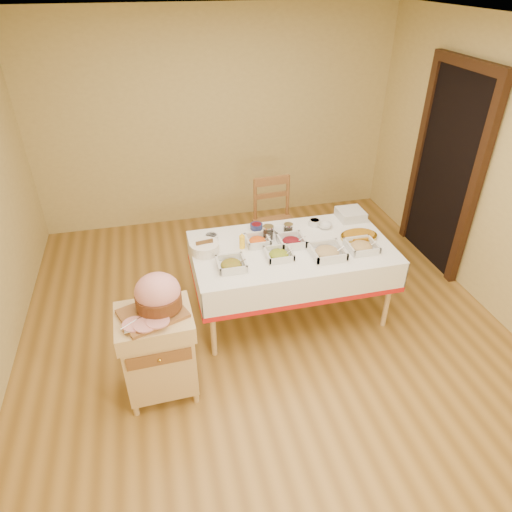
{
  "coord_description": "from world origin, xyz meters",
  "views": [
    {
      "loc": [
        -0.86,
        -3.08,
        2.94
      ],
      "look_at": [
        -0.06,
        0.2,
        0.77
      ],
      "focal_mm": 32.0,
      "sensor_mm": 36.0,
      "label": 1
    }
  ],
  "objects_px": {
    "ham_on_board": "(157,297)",
    "preserve_jar_left": "(268,233)",
    "bread_basket": "(205,248)",
    "preserve_jar_right": "(288,230)",
    "plate_stack": "(351,214)",
    "brass_platter": "(359,236)",
    "dining_table": "(291,261)",
    "butcher_cart": "(158,349)",
    "mustard_bottle": "(242,241)",
    "dining_chair": "(275,222)"
  },
  "relations": [
    {
      "from": "ham_on_board",
      "to": "preserve_jar_left",
      "type": "bearing_deg",
      "value": 39.4
    },
    {
      "from": "preserve_jar_left",
      "to": "bread_basket",
      "type": "relative_size",
      "value": 0.51
    },
    {
      "from": "preserve_jar_right",
      "to": "plate_stack",
      "type": "xyz_separation_m",
      "value": [
        0.71,
        0.17,
        -0.01
      ]
    },
    {
      "from": "bread_basket",
      "to": "brass_platter",
      "type": "height_order",
      "value": "bread_basket"
    },
    {
      "from": "dining_table",
      "to": "preserve_jar_left",
      "type": "distance_m",
      "value": 0.34
    },
    {
      "from": "butcher_cart",
      "to": "ham_on_board",
      "type": "distance_m",
      "value": 0.48
    },
    {
      "from": "butcher_cart",
      "to": "mustard_bottle",
      "type": "relative_size",
      "value": 5.05
    },
    {
      "from": "plate_stack",
      "to": "bread_basket",
      "type": "bearing_deg",
      "value": -169.07
    },
    {
      "from": "ham_on_board",
      "to": "bread_basket",
      "type": "relative_size",
      "value": 1.82
    },
    {
      "from": "ham_on_board",
      "to": "mustard_bottle",
      "type": "height_order",
      "value": "ham_on_board"
    },
    {
      "from": "plate_stack",
      "to": "preserve_jar_right",
      "type": "bearing_deg",
      "value": -166.77
    },
    {
      "from": "dining_chair",
      "to": "preserve_jar_left",
      "type": "bearing_deg",
      "value": -111.27
    },
    {
      "from": "butcher_cart",
      "to": "bread_basket",
      "type": "height_order",
      "value": "bread_basket"
    },
    {
      "from": "preserve_jar_right",
      "to": "mustard_bottle",
      "type": "bearing_deg",
      "value": -164.65
    },
    {
      "from": "butcher_cart",
      "to": "bread_basket",
      "type": "relative_size",
      "value": 3.07
    },
    {
      "from": "dining_chair",
      "to": "brass_platter",
      "type": "bearing_deg",
      "value": -59.22
    },
    {
      "from": "dining_chair",
      "to": "preserve_jar_right",
      "type": "xyz_separation_m",
      "value": [
        -0.08,
        -0.71,
        0.3
      ]
    },
    {
      "from": "preserve_jar_right",
      "to": "mustard_bottle",
      "type": "relative_size",
      "value": 0.74
    },
    {
      "from": "butcher_cart",
      "to": "dining_chair",
      "type": "xyz_separation_m",
      "value": [
        1.4,
        1.64,
        0.06
      ]
    },
    {
      "from": "bread_basket",
      "to": "dining_table",
      "type": "bearing_deg",
      "value": -5.98
    },
    {
      "from": "preserve_jar_left",
      "to": "plate_stack",
      "type": "height_order",
      "value": "preserve_jar_left"
    },
    {
      "from": "preserve_jar_right",
      "to": "plate_stack",
      "type": "bearing_deg",
      "value": 13.23
    },
    {
      "from": "dining_table",
      "to": "plate_stack",
      "type": "relative_size",
      "value": 7.2
    },
    {
      "from": "ham_on_board",
      "to": "mustard_bottle",
      "type": "bearing_deg",
      "value": 44.07
    },
    {
      "from": "plate_stack",
      "to": "dining_table",
      "type": "bearing_deg",
      "value": -152.98
    },
    {
      "from": "butcher_cart",
      "to": "preserve_jar_left",
      "type": "bearing_deg",
      "value": 39.34
    },
    {
      "from": "dining_table",
      "to": "mustard_bottle",
      "type": "height_order",
      "value": "mustard_bottle"
    },
    {
      "from": "dining_table",
      "to": "plate_stack",
      "type": "height_order",
      "value": "plate_stack"
    },
    {
      "from": "dining_chair",
      "to": "preserve_jar_left",
      "type": "distance_m",
      "value": 0.84
    },
    {
      "from": "dining_chair",
      "to": "plate_stack",
      "type": "distance_m",
      "value": 0.88
    },
    {
      "from": "ham_on_board",
      "to": "preserve_jar_left",
      "type": "distance_m",
      "value": 1.38
    },
    {
      "from": "brass_platter",
      "to": "plate_stack",
      "type": "bearing_deg",
      "value": 78.12
    },
    {
      "from": "preserve_jar_left",
      "to": "mustard_bottle",
      "type": "height_order",
      "value": "mustard_bottle"
    },
    {
      "from": "dining_chair",
      "to": "bread_basket",
      "type": "height_order",
      "value": "dining_chair"
    },
    {
      "from": "ham_on_board",
      "to": "preserve_jar_right",
      "type": "height_order",
      "value": "ham_on_board"
    },
    {
      "from": "preserve_jar_right",
      "to": "ham_on_board",
      "type": "bearing_deg",
      "value": -144.73
    },
    {
      "from": "ham_on_board",
      "to": "brass_platter",
      "type": "height_order",
      "value": "ham_on_board"
    },
    {
      "from": "ham_on_board",
      "to": "plate_stack",
      "type": "height_order",
      "value": "ham_on_board"
    },
    {
      "from": "dining_chair",
      "to": "mustard_bottle",
      "type": "bearing_deg",
      "value": -123.67
    },
    {
      "from": "preserve_jar_left",
      "to": "dining_table",
      "type": "bearing_deg",
      "value": -47.45
    },
    {
      "from": "ham_on_board",
      "to": "mustard_bottle",
      "type": "relative_size",
      "value": 3.01
    },
    {
      "from": "preserve_jar_left",
      "to": "mustard_bottle",
      "type": "relative_size",
      "value": 0.83
    },
    {
      "from": "butcher_cart",
      "to": "preserve_jar_right",
      "type": "distance_m",
      "value": 1.65
    },
    {
      "from": "preserve_jar_left",
      "to": "bread_basket",
      "type": "height_order",
      "value": "preserve_jar_left"
    },
    {
      "from": "bread_basket",
      "to": "preserve_jar_right",
      "type": "bearing_deg",
      "value": 8.9
    },
    {
      "from": "plate_stack",
      "to": "brass_platter",
      "type": "bearing_deg",
      "value": -101.88
    },
    {
      "from": "dining_chair",
      "to": "mustard_bottle",
      "type": "xyz_separation_m",
      "value": [
        -0.56,
        -0.84,
        0.32
      ]
    },
    {
      "from": "dining_table",
      "to": "butcher_cart",
      "type": "height_order",
      "value": "butcher_cart"
    },
    {
      "from": "bread_basket",
      "to": "plate_stack",
      "type": "relative_size",
      "value": 1.02
    },
    {
      "from": "bread_basket",
      "to": "brass_platter",
      "type": "distance_m",
      "value": 1.45
    }
  ]
}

